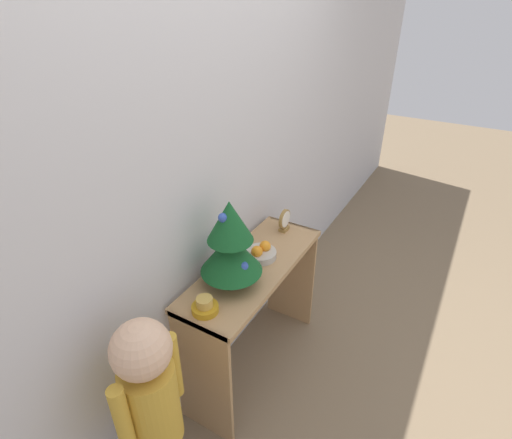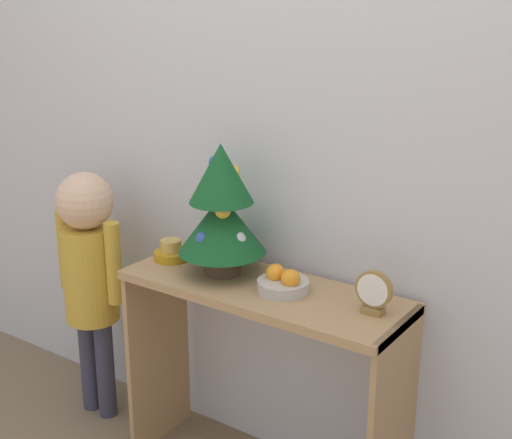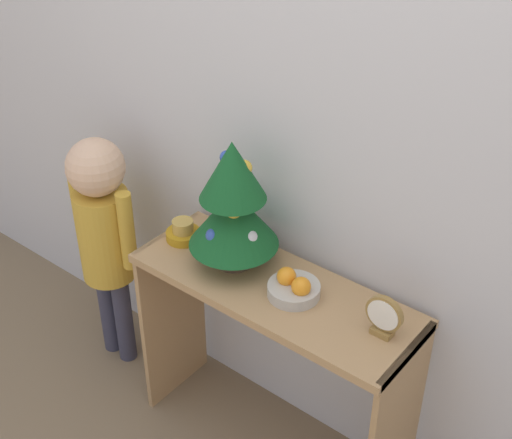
{
  "view_description": "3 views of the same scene",
  "coord_description": "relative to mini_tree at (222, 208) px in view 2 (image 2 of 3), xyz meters",
  "views": [
    {
      "loc": [
        -1.44,
        -0.68,
        1.99
      ],
      "look_at": [
        0.07,
        0.2,
        0.97
      ],
      "focal_mm": 28.0,
      "sensor_mm": 36.0,
      "label": 1
    },
    {
      "loc": [
        1.21,
        -1.59,
        1.66
      ],
      "look_at": [
        -0.05,
        0.2,
        0.96
      ],
      "focal_mm": 50.0,
      "sensor_mm": 36.0,
      "label": 2
    },
    {
      "loc": [
        1.07,
        -1.25,
        2.17
      ],
      "look_at": [
        -0.07,
        0.17,
        0.97
      ],
      "focal_mm": 50.0,
      "sensor_mm": 36.0,
      "label": 3
    }
  ],
  "objects": [
    {
      "name": "back_wall",
      "position": [
        0.18,
        0.2,
        0.27
      ],
      "size": [
        7.0,
        0.05,
        2.5
      ],
      "primitive_type": "cube",
      "color": "silver",
      "rests_on": "ground_plane"
    },
    {
      "name": "console_table",
      "position": [
        0.18,
        -0.02,
        -0.42
      ],
      "size": [
        0.98,
        0.35,
        0.75
      ],
      "color": "tan",
      "rests_on": "ground_plane"
    },
    {
      "name": "mini_tree",
      "position": [
        0.0,
        0.0,
        0.0
      ],
      "size": [
        0.3,
        0.3,
        0.45
      ],
      "color": "#4C3828",
      "rests_on": "console_table"
    },
    {
      "name": "fruit_bowl",
      "position": [
        0.26,
        -0.02,
        -0.2
      ],
      "size": [
        0.17,
        0.17,
        0.09
      ],
      "color": "#B7B2A8",
      "rests_on": "console_table"
    },
    {
      "name": "singing_bowl",
      "position": [
        -0.23,
        -0.01,
        -0.2
      ],
      "size": [
        0.12,
        0.12,
        0.07
      ],
      "color": "#B78419",
      "rests_on": "console_table"
    },
    {
      "name": "desk_clock",
      "position": [
        0.56,
        -0.0,
        -0.16
      ],
      "size": [
        0.12,
        0.04,
        0.14
      ],
      "color": "olive",
      "rests_on": "console_table"
    },
    {
      "name": "child_figure",
      "position": [
        -0.62,
        -0.04,
        -0.32
      ],
      "size": [
        0.33,
        0.22,
        1.02
      ],
      "color": "#38384C",
      "rests_on": "ground_plane"
    }
  ]
}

